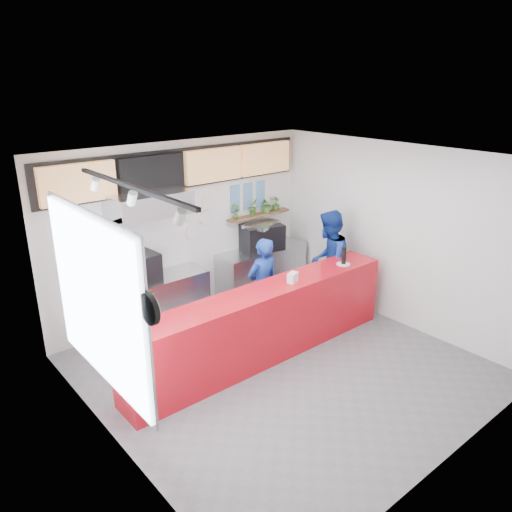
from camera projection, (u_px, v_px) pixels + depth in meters
floor at (282, 368)px, 7.20m from camera, size 5.00×5.00×0.00m
ceiling at (286, 159)px, 6.17m from camera, size 5.00×5.00×0.00m
wall_back at (184, 230)px, 8.49m from camera, size 5.00×0.00×5.00m
wall_left at (108, 328)px, 5.18m from camera, size 0.00×5.00×5.00m
wall_right at (395, 235)px, 8.19m from camera, size 0.00×5.00×5.00m
service_counter at (264, 324)px, 7.30m from camera, size 4.50×0.60×1.10m
cream_band at (181, 165)px, 8.10m from camera, size 5.00×0.02×0.80m
prep_bench at (155, 304)px, 8.15m from camera, size 1.80×0.60×0.90m
panini_oven at (139, 268)px, 7.77m from camera, size 0.57×0.57×0.48m
extraction_hood at (149, 204)px, 7.53m from camera, size 1.20×0.70×0.35m
hood_lip at (150, 216)px, 7.60m from camera, size 1.20×0.69×0.31m
right_bench at (262, 271)px, 9.53m from camera, size 1.80×0.60×0.90m
espresso_machine at (262, 237)px, 9.29m from camera, size 0.84×0.69×0.48m
espresso_tray at (262, 224)px, 9.21m from camera, size 0.79×0.67×0.06m
herb_shelf at (259, 215)px, 9.38m from camera, size 1.40×0.18×0.04m
menu_board_far_left at (78, 183)px, 6.98m from camera, size 1.10×0.10×0.55m
menu_board_mid_left at (152, 173)px, 7.68m from camera, size 1.10×0.10×0.55m
menu_board_mid_right at (213, 165)px, 8.38m from camera, size 1.10×0.10×0.55m
menu_board_far_right at (265, 158)px, 9.08m from camera, size 1.10×0.10×0.55m
soffit at (182, 168)px, 8.10m from camera, size 4.80×0.04×0.65m
window_pane at (96, 301)px, 5.34m from camera, size 0.04×2.20×1.90m
window_frame at (98, 300)px, 5.35m from camera, size 0.03×2.30×2.00m
wall_clock_rim at (149, 309)px, 4.36m from camera, size 0.05×0.30×0.30m
wall_clock_face at (152, 308)px, 4.38m from camera, size 0.02×0.26×0.26m
track_rail at (131, 187)px, 4.93m from camera, size 0.05×2.40×0.04m
dec_plate_a at (191, 214)px, 8.47m from camera, size 0.24×0.03×0.24m
dec_plate_b at (206, 217)px, 8.68m from camera, size 0.24×0.03×0.24m
dec_plate_c at (192, 231)px, 8.57m from camera, size 0.24×0.03×0.24m
dec_plate_d at (208, 203)px, 8.63m from camera, size 0.24×0.03×0.24m
photo_frame_a at (235, 192)px, 8.96m from camera, size 0.20×0.02×0.25m
photo_frame_b at (248, 190)px, 9.15m from camera, size 0.20×0.02×0.25m
photo_frame_c at (260, 187)px, 9.33m from camera, size 0.20×0.02×0.25m
photo_frame_d at (235, 205)px, 9.05m from camera, size 0.20×0.02×0.25m
photo_frame_e at (248, 203)px, 9.23m from camera, size 0.20×0.02×0.25m
photo_frame_f at (260, 200)px, 9.41m from camera, size 0.20×0.02×0.25m
staff_center at (263, 286)px, 7.99m from camera, size 0.59×0.39×1.59m
staff_right at (328, 262)px, 8.66m from camera, size 1.10×1.01×1.83m
herb_a at (236, 211)px, 8.99m from camera, size 0.16×0.11×0.29m
herb_b at (253, 206)px, 9.23m from camera, size 0.20×0.16×0.34m
herb_c at (267, 204)px, 9.43m from camera, size 0.29×0.25×0.32m
herb_d at (276, 204)px, 9.59m from camera, size 0.18×0.18×0.26m
glass_vase at (142, 326)px, 5.82m from camera, size 0.25×0.25×0.24m
basil_vase at (140, 302)px, 5.72m from camera, size 0.45×0.43×0.40m
napkin_holder at (293, 278)px, 7.33m from camera, size 0.19×0.15×0.15m
white_plate at (343, 264)px, 8.04m from camera, size 0.23×0.23×0.02m
pepper_mill at (344, 255)px, 7.99m from camera, size 0.09×0.09×0.28m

